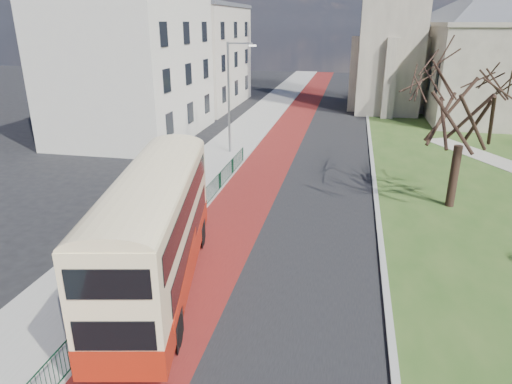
# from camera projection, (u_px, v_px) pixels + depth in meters

# --- Properties ---
(ground) EXTENTS (160.00, 160.00, 0.00)m
(ground) POSITION_uv_depth(u_px,v_px,m) (223.00, 283.00, 17.52)
(ground) COLOR black
(ground) RESTS_ON ground
(road_carriageway) EXTENTS (9.00, 120.00, 0.01)m
(road_carriageway) POSITION_uv_depth(u_px,v_px,m) (311.00, 151.00, 35.58)
(road_carriageway) COLOR black
(road_carriageway) RESTS_ON ground
(bus_lane) EXTENTS (3.40, 120.00, 0.01)m
(bus_lane) POSITION_uv_depth(u_px,v_px,m) (277.00, 149.00, 36.09)
(bus_lane) COLOR #591414
(bus_lane) RESTS_ON ground
(pavement_west) EXTENTS (4.00, 120.00, 0.12)m
(pavement_west) POSITION_uv_depth(u_px,v_px,m) (230.00, 146.00, 36.80)
(pavement_west) COLOR gray
(pavement_west) RESTS_ON ground
(kerb_west) EXTENTS (0.25, 120.00, 0.13)m
(kerb_west) POSITION_uv_depth(u_px,v_px,m) (254.00, 147.00, 36.42)
(kerb_west) COLOR #999993
(kerb_west) RESTS_ON ground
(kerb_east) EXTENTS (0.25, 80.00, 0.13)m
(kerb_east) POSITION_uv_depth(u_px,v_px,m) (371.00, 146.00, 36.51)
(kerb_east) COLOR #999993
(kerb_east) RESTS_ON ground
(pedestrian_railing) EXTENTS (0.07, 24.00, 1.12)m
(pedestrian_railing) POSITION_uv_depth(u_px,v_px,m) (185.00, 222.00, 21.56)
(pedestrian_railing) COLOR #0C3620
(pedestrian_railing) RESTS_ON ground
(street_block_near) EXTENTS (10.30, 14.30, 13.00)m
(street_block_near) POSITION_uv_depth(u_px,v_px,m) (131.00, 59.00, 38.10)
(street_block_near) COLOR silver
(street_block_near) RESTS_ON ground
(street_block_far) EXTENTS (10.30, 16.30, 11.50)m
(street_block_far) POSITION_uv_depth(u_px,v_px,m) (194.00, 56.00, 53.04)
(street_block_far) COLOR beige
(street_block_far) RESTS_ON ground
(streetlamp) EXTENTS (2.13, 0.18, 8.00)m
(streetlamp) POSITION_uv_depth(u_px,v_px,m) (231.00, 92.00, 33.26)
(streetlamp) COLOR gray
(streetlamp) RESTS_ON pavement_west
(bus) EXTENTS (4.63, 10.98, 4.47)m
(bus) POSITION_uv_depth(u_px,v_px,m) (156.00, 226.00, 16.33)
(bus) COLOR #9C1F0E
(bus) RESTS_ON ground
(winter_tree_near) EXTENTS (7.75, 7.75, 8.67)m
(winter_tree_near) POSITION_uv_depth(u_px,v_px,m) (467.00, 94.00, 22.70)
(winter_tree_near) COLOR black
(winter_tree_near) RESTS_ON grass_green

